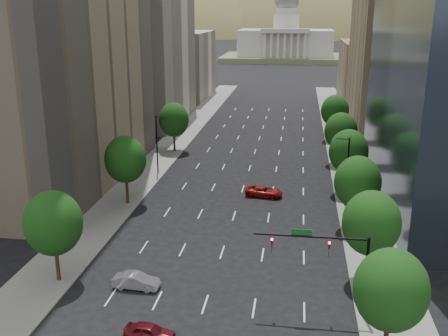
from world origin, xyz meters
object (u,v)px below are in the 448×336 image
at_px(capitol, 286,42).
at_px(car_maroon, 150,332).
at_px(car_red_far, 264,192).
at_px(traffic_signal, 335,257).
at_px(car_silver, 136,281).

distance_m(capitol, car_maroon, 225.33).
xyz_separation_m(car_maroon, car_red_far, (6.35, 32.76, 0.02)).
xyz_separation_m(capitol, car_maroon, (-3.26, -225.17, -7.91)).
relative_size(traffic_signal, capitol, 0.15).
bearing_deg(car_silver, capitol, 1.35).
relative_size(capitol, car_silver, 14.22).
height_order(traffic_signal, car_red_far, traffic_signal).
bearing_deg(car_silver, car_red_far, -17.64).
bearing_deg(car_maroon, car_silver, 31.21).
relative_size(capitol, car_red_far, 12.17).
xyz_separation_m(traffic_signal, car_red_far, (-7.44, 27.30, -4.49)).
bearing_deg(capitol, car_silver, -91.72).
bearing_deg(traffic_signal, car_silver, 174.00).
bearing_deg(car_red_far, car_silver, 166.02).
relative_size(car_silver, car_red_far, 0.86).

